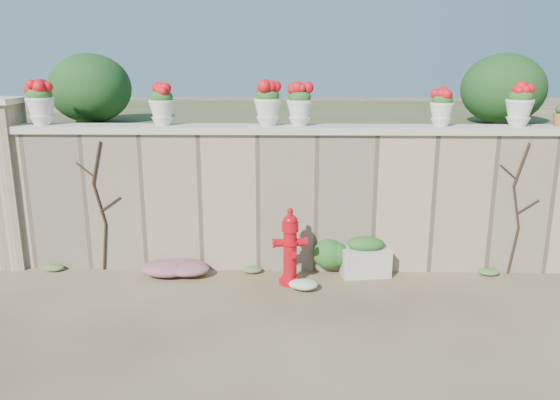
{
  "coord_description": "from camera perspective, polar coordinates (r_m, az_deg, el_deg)",
  "views": [
    {
      "loc": [
        0.09,
        -5.88,
        2.99
      ],
      "look_at": [
        -0.1,
        1.4,
        1.12
      ],
      "focal_mm": 35.0,
      "sensor_mm": 36.0,
      "label": 1
    }
  ],
  "objects": [
    {
      "name": "urn_pot_3",
      "position": [
        7.7,
        2.07,
        9.87
      ],
      "size": [
        0.37,
        0.37,
        0.57
      ],
      "color": "silver",
      "rests_on": "wall_cap"
    },
    {
      "name": "wall_cap",
      "position": [
        7.74,
        0.79,
        7.42
      ],
      "size": [
        8.1,
        0.52,
        0.1
      ],
      "primitive_type": "cube",
      "color": "beige",
      "rests_on": "stone_wall"
    },
    {
      "name": "green_shrub",
      "position": [
        7.92,
        5.81,
        -5.42
      ],
      "size": [
        0.66,
        0.6,
        0.63
      ],
      "primitive_type": "ellipsoid",
      "color": "#1E5119",
      "rests_on": "ground"
    },
    {
      "name": "back_shrub_left",
      "position": [
        9.48,
        -19.21,
        10.96
      ],
      "size": [
        1.3,
        1.3,
        1.1
      ],
      "primitive_type": "ellipsoid",
      "color": "#143814",
      "rests_on": "raised_fill"
    },
    {
      "name": "urn_pot_1",
      "position": [
        7.92,
        -12.23,
        9.67
      ],
      "size": [
        0.36,
        0.36,
        0.57
      ],
      "color": "silver",
      "rests_on": "wall_cap"
    },
    {
      "name": "urn_pot_5",
      "position": [
        8.3,
        23.75,
        9.08
      ],
      "size": [
        0.38,
        0.38,
        0.59
      ],
      "color": "silver",
      "rests_on": "wall_cap"
    },
    {
      "name": "urn_pot_0",
      "position": [
        8.49,
        -23.76,
        9.26
      ],
      "size": [
        0.39,
        0.39,
        0.62
      ],
      "color": "silver",
      "rests_on": "wall_cap"
    },
    {
      "name": "vine_left",
      "position": [
        8.2,
        -18.27,
        -0.45
      ],
      "size": [
        0.6,
        0.04,
        1.91
      ],
      "color": "black",
      "rests_on": "ground"
    },
    {
      "name": "vine_right",
      "position": [
        8.33,
        23.52,
        -0.7
      ],
      "size": [
        0.6,
        0.04,
        1.91
      ],
      "color": "black",
      "rests_on": "ground"
    },
    {
      "name": "planter_box",
      "position": [
        7.92,
        8.89,
        -5.94
      ],
      "size": [
        0.73,
        0.48,
        0.57
      ],
      "rotation": [
        0.0,
        0.0,
        0.13
      ],
      "color": "beige",
      "rests_on": "ground"
    },
    {
      "name": "white_flowers",
      "position": [
        7.32,
        1.9,
        -8.88
      ],
      "size": [
        0.55,
        0.44,
        0.2
      ],
      "primitive_type": "ellipsoid",
      "color": "white",
      "rests_on": "ground"
    },
    {
      "name": "raised_fill",
      "position": [
        11.06,
        0.98,
        4.04
      ],
      "size": [
        9.0,
        6.0,
        2.0
      ],
      "primitive_type": "cube",
      "color": "#384C23",
      "rests_on": "ground"
    },
    {
      "name": "gate_pillar",
      "position": [
        8.94,
        -26.89,
        1.65
      ],
      "size": [
        0.72,
        0.72,
        2.48
      ],
      "color": "tan",
      "rests_on": "ground"
    },
    {
      "name": "magenta_clump",
      "position": [
        7.97,
        -10.37,
        -6.83
      ],
      "size": [
        1.02,
        0.68,
        0.27
      ],
      "primitive_type": "ellipsoid",
      "color": "#D0297F",
      "rests_on": "ground"
    },
    {
      "name": "stone_wall",
      "position": [
        7.93,
        0.77,
        -0.13
      ],
      "size": [
        8.0,
        0.4,
        2.0
      ],
      "primitive_type": "cube",
      "color": "tan",
      "rests_on": "ground"
    },
    {
      "name": "urn_pot_4",
      "position": [
        7.97,
        16.55,
        9.27
      ],
      "size": [
        0.33,
        0.33,
        0.52
      ],
      "color": "silver",
      "rests_on": "wall_cap"
    },
    {
      "name": "ground",
      "position": [
        6.6,
        0.53,
        -12.56
      ],
      "size": [
        80.0,
        80.0,
        0.0
      ],
      "primitive_type": "plane",
      "color": "brown",
      "rests_on": "ground"
    },
    {
      "name": "back_shrub_right",
      "position": [
        9.49,
        22.29,
        10.69
      ],
      "size": [
        1.3,
        1.3,
        1.1
      ],
      "primitive_type": "ellipsoid",
      "color": "#143814",
      "rests_on": "raised_fill"
    },
    {
      "name": "urn_pot_2",
      "position": [
        7.71,
        -1.3,
        9.99
      ],
      "size": [
        0.38,
        0.38,
        0.6
      ],
      "color": "silver",
      "rests_on": "wall_cap"
    },
    {
      "name": "fire_hydrant",
      "position": [
        7.43,
        1.06,
        -4.88
      ],
      "size": [
        0.47,
        0.33,
        1.07
      ],
      "rotation": [
        0.0,
        0.0,
        0.15
      ],
      "color": "red",
      "rests_on": "ground"
    }
  ]
}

